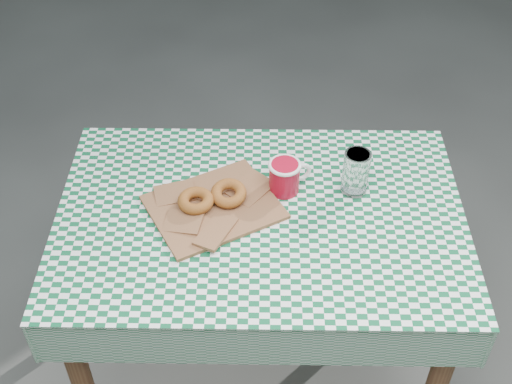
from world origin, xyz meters
TOP-DOWN VIEW (x-y plane):
  - ground at (0.00, 0.00)m, footprint 60.00×60.00m
  - table at (0.17, -0.14)m, footprint 1.11×0.75m
  - tablecloth at (0.17, -0.14)m, footprint 1.13×0.77m
  - paper_bag at (0.04, -0.12)m, footprint 0.42×0.40m
  - bagel_front at (-0.01, -0.13)m, footprint 0.13×0.13m
  - bagel_back at (0.08, -0.10)m, footprint 0.12×0.12m
  - coffee_mug at (0.24, -0.04)m, footprint 0.23×0.23m
  - drinking_glass at (0.44, -0.04)m, footprint 0.08×0.08m

SIDE VIEW (x-z plane):
  - ground at x=0.00m, z-range 0.00..0.00m
  - table at x=0.17m, z-range 0.00..0.75m
  - tablecloth at x=0.17m, z-range 0.75..0.76m
  - paper_bag at x=0.04m, z-range 0.76..0.77m
  - bagel_front at x=-0.01m, z-range 0.77..0.81m
  - bagel_back at x=0.08m, z-range 0.77..0.81m
  - coffee_mug at x=0.24m, z-range 0.76..0.85m
  - drinking_glass at x=0.44m, z-range 0.76..0.89m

